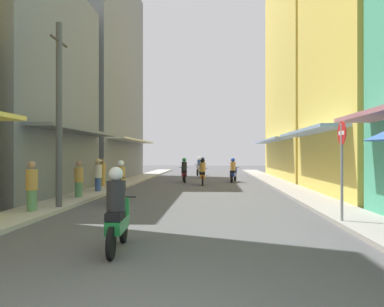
{
  "coord_description": "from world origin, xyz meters",
  "views": [
    {
      "loc": [
        0.82,
        -3.41,
        1.81
      ],
      "look_at": [
        -0.6,
        20.54,
        1.86
      ],
      "focal_mm": 35.03,
      "sensor_mm": 36.0,
      "label": 1
    }
  ],
  "objects_px": {
    "pedestrian_foreground": "(79,181)",
    "utility_pole": "(59,114)",
    "street_sign_no_entry": "(342,158)",
    "motorbike_orange": "(203,173)",
    "pedestrian_crossing": "(102,173)",
    "motorbike_blue": "(233,171)",
    "pedestrian_midway": "(98,173)",
    "motorbike_silver": "(199,167)",
    "pedestrian_far": "(32,188)",
    "motorbike_maroon": "(184,171)",
    "motorbike_white": "(203,168)",
    "motorbike_black": "(120,183)",
    "motorbike_green": "(118,213)"
  },
  "relations": [
    {
      "from": "pedestrian_foreground",
      "to": "utility_pole",
      "type": "xyz_separation_m",
      "value": [
        0.36,
        -2.72,
        2.33
      ]
    },
    {
      "from": "street_sign_no_entry",
      "to": "motorbike_orange",
      "type": "bearing_deg",
      "value": 107.64
    },
    {
      "from": "motorbike_orange",
      "to": "pedestrian_crossing",
      "type": "bearing_deg",
      "value": -155.28
    },
    {
      "from": "motorbike_blue",
      "to": "pedestrian_midway",
      "type": "relative_size",
      "value": 1.08
    },
    {
      "from": "pedestrian_foreground",
      "to": "pedestrian_midway",
      "type": "distance_m",
      "value": 2.48
    },
    {
      "from": "motorbike_orange",
      "to": "utility_pole",
      "type": "height_order",
      "value": "utility_pole"
    },
    {
      "from": "motorbike_silver",
      "to": "pedestrian_far",
      "type": "bearing_deg",
      "value": -101.12
    },
    {
      "from": "motorbike_maroon",
      "to": "street_sign_no_entry",
      "type": "relative_size",
      "value": 0.68
    },
    {
      "from": "pedestrian_midway",
      "to": "pedestrian_foreground",
      "type": "bearing_deg",
      "value": -90.0
    },
    {
      "from": "motorbike_white",
      "to": "motorbike_silver",
      "type": "relative_size",
      "value": 1.0
    },
    {
      "from": "pedestrian_midway",
      "to": "motorbike_white",
      "type": "bearing_deg",
      "value": 69.88
    },
    {
      "from": "motorbike_orange",
      "to": "pedestrian_foreground",
      "type": "height_order",
      "value": "motorbike_orange"
    },
    {
      "from": "utility_pole",
      "to": "street_sign_no_entry",
      "type": "height_order",
      "value": "utility_pole"
    },
    {
      "from": "motorbike_blue",
      "to": "utility_pole",
      "type": "xyz_separation_m",
      "value": [
        -6.23,
        -12.49,
        2.39
      ]
    },
    {
      "from": "motorbike_white",
      "to": "pedestrian_foreground",
      "type": "xyz_separation_m",
      "value": [
        -4.45,
        -14.62,
        0.06
      ]
    },
    {
      "from": "motorbike_blue",
      "to": "motorbike_orange",
      "type": "xyz_separation_m",
      "value": [
        -1.92,
        -2.2,
        0.0
      ]
    },
    {
      "from": "motorbike_black",
      "to": "motorbike_maroon",
      "type": "height_order",
      "value": "same"
    },
    {
      "from": "pedestrian_midway",
      "to": "motorbike_maroon",
      "type": "bearing_deg",
      "value": 64.58
    },
    {
      "from": "motorbike_black",
      "to": "motorbike_blue",
      "type": "relative_size",
      "value": 1.02
    },
    {
      "from": "motorbike_white",
      "to": "motorbike_silver",
      "type": "bearing_deg",
      "value": 98.38
    },
    {
      "from": "motorbike_green",
      "to": "pedestrian_foreground",
      "type": "relative_size",
      "value": 1.17
    },
    {
      "from": "motorbike_white",
      "to": "pedestrian_foreground",
      "type": "bearing_deg",
      "value": -106.94
    },
    {
      "from": "pedestrian_foreground",
      "to": "street_sign_no_entry",
      "type": "height_order",
      "value": "street_sign_no_entry"
    },
    {
      "from": "pedestrian_foreground",
      "to": "utility_pole",
      "type": "relative_size",
      "value": 0.26
    },
    {
      "from": "motorbike_black",
      "to": "motorbike_orange",
      "type": "xyz_separation_m",
      "value": [
        2.9,
        8.01,
        0.0
      ]
    },
    {
      "from": "utility_pole",
      "to": "street_sign_no_entry",
      "type": "xyz_separation_m",
      "value": [
        8.23,
        -2.04,
        -1.38
      ]
    },
    {
      "from": "motorbike_black",
      "to": "pedestrian_crossing",
      "type": "bearing_deg",
      "value": 113.07
    },
    {
      "from": "motorbike_maroon",
      "to": "motorbike_orange",
      "type": "distance_m",
      "value": 2.41
    },
    {
      "from": "motorbike_blue",
      "to": "street_sign_no_entry",
      "type": "xyz_separation_m",
      "value": [
        2.0,
        -14.53,
        1.01
      ]
    },
    {
      "from": "motorbike_silver",
      "to": "street_sign_no_entry",
      "type": "relative_size",
      "value": 0.68
    },
    {
      "from": "motorbike_white",
      "to": "pedestrian_midway",
      "type": "xyz_separation_m",
      "value": [
        -4.45,
        -12.15,
        0.23
      ]
    },
    {
      "from": "motorbike_green",
      "to": "motorbike_orange",
      "type": "xyz_separation_m",
      "value": [
        1.12,
        15.14,
        0.0
      ]
    },
    {
      "from": "motorbike_green",
      "to": "utility_pole",
      "type": "distance_m",
      "value": 6.28
    },
    {
      "from": "motorbike_orange",
      "to": "street_sign_no_entry",
      "type": "xyz_separation_m",
      "value": [
        3.92,
        -12.33,
        1.01
      ]
    },
    {
      "from": "motorbike_silver",
      "to": "pedestrian_midway",
      "type": "xyz_separation_m",
      "value": [
        -4.04,
        -14.92,
        0.23
      ]
    },
    {
      "from": "motorbike_blue",
      "to": "pedestrian_crossing",
      "type": "xyz_separation_m",
      "value": [
        -7.19,
        -4.63,
        0.08
      ]
    },
    {
      "from": "motorbike_blue",
      "to": "pedestrian_midway",
      "type": "bearing_deg",
      "value": -132.04
    },
    {
      "from": "utility_pole",
      "to": "motorbike_silver",
      "type": "bearing_deg",
      "value": 79.62
    },
    {
      "from": "pedestrian_crossing",
      "to": "utility_pole",
      "type": "height_order",
      "value": "utility_pole"
    },
    {
      "from": "motorbike_white",
      "to": "motorbike_silver",
      "type": "distance_m",
      "value": 2.81
    },
    {
      "from": "motorbike_orange",
      "to": "pedestrian_midway",
      "type": "distance_m",
      "value": 6.91
    },
    {
      "from": "pedestrian_far",
      "to": "motorbike_black",
      "type": "bearing_deg",
      "value": 59.73
    },
    {
      "from": "motorbike_orange",
      "to": "pedestrian_midway",
      "type": "relative_size",
      "value": 1.1
    },
    {
      "from": "utility_pole",
      "to": "pedestrian_foreground",
      "type": "bearing_deg",
      "value": 97.5
    },
    {
      "from": "motorbike_green",
      "to": "pedestrian_crossing",
      "type": "bearing_deg",
      "value": 108.07
    },
    {
      "from": "motorbike_black",
      "to": "motorbike_maroon",
      "type": "bearing_deg",
      "value": 80.79
    },
    {
      "from": "motorbike_maroon",
      "to": "pedestrian_midway",
      "type": "distance_m",
      "value": 7.92
    },
    {
      "from": "motorbike_blue",
      "to": "pedestrian_foreground",
      "type": "bearing_deg",
      "value": -123.97
    },
    {
      "from": "motorbike_black",
      "to": "motorbike_orange",
      "type": "bearing_deg",
      "value": 70.11
    },
    {
      "from": "pedestrian_crossing",
      "to": "street_sign_no_entry",
      "type": "bearing_deg",
      "value": -47.12
    }
  ]
}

